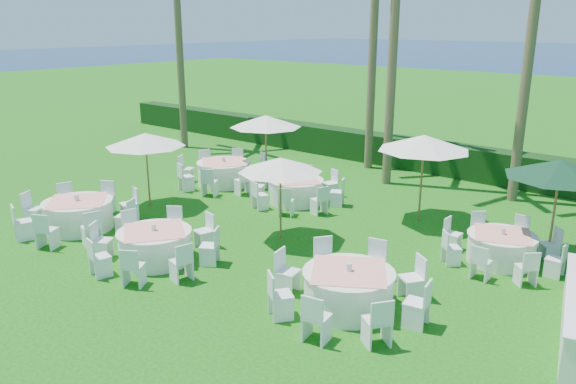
{
  "coord_description": "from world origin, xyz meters",
  "views": [
    {
      "loc": [
        10.49,
        -8.26,
        5.65
      ],
      "look_at": [
        1.32,
        2.87,
        1.3
      ],
      "focal_mm": 35.0,
      "sensor_mm": 36.0,
      "label": 1
    }
  ],
  "objects_px": {
    "banquet_table_c": "(348,288)",
    "banquet_table_d": "(224,172)",
    "umbrella_b": "(280,165)",
    "banquet_table_f": "(501,247)",
    "umbrella_green": "(560,169)",
    "umbrella_c": "(266,121)",
    "banquet_table_b": "(155,245)",
    "umbrella_a": "(145,140)",
    "banquet_table_a": "(79,214)",
    "banquet_table_e": "(296,190)",
    "umbrella_d": "(424,143)"
  },
  "relations": [
    {
      "from": "banquet_table_a",
      "to": "banquet_table_e",
      "type": "distance_m",
      "value": 6.71
    },
    {
      "from": "banquet_table_a",
      "to": "banquet_table_c",
      "type": "relative_size",
      "value": 1.0
    },
    {
      "from": "banquet_table_a",
      "to": "banquet_table_f",
      "type": "relative_size",
      "value": 1.16
    },
    {
      "from": "banquet_table_b",
      "to": "umbrella_green",
      "type": "xyz_separation_m",
      "value": [
        7.45,
        6.34,
        1.9
      ]
    },
    {
      "from": "banquet_table_c",
      "to": "banquet_table_d",
      "type": "relative_size",
      "value": 0.99
    },
    {
      "from": "umbrella_b",
      "to": "umbrella_d",
      "type": "bearing_deg",
      "value": 59.4
    },
    {
      "from": "banquet_table_f",
      "to": "umbrella_c",
      "type": "distance_m",
      "value": 9.66
    },
    {
      "from": "umbrella_a",
      "to": "umbrella_d",
      "type": "relative_size",
      "value": 0.93
    },
    {
      "from": "banquet_table_c",
      "to": "umbrella_b",
      "type": "height_order",
      "value": "umbrella_b"
    },
    {
      "from": "umbrella_c",
      "to": "umbrella_green",
      "type": "xyz_separation_m",
      "value": [
        10.15,
        -0.82,
        0.06
      ]
    },
    {
      "from": "banquet_table_e",
      "to": "umbrella_green",
      "type": "xyz_separation_m",
      "value": [
        7.73,
        0.43,
        1.91
      ]
    },
    {
      "from": "banquet_table_c",
      "to": "umbrella_d",
      "type": "relative_size",
      "value": 1.25
    },
    {
      "from": "banquet_table_e",
      "to": "umbrella_b",
      "type": "distance_m",
      "value": 3.66
    },
    {
      "from": "umbrella_a",
      "to": "umbrella_green",
      "type": "relative_size",
      "value": 0.96
    },
    {
      "from": "umbrella_b",
      "to": "umbrella_green",
      "type": "bearing_deg",
      "value": 28.09
    },
    {
      "from": "umbrella_b",
      "to": "banquet_table_c",
      "type": "bearing_deg",
      "value": -30.3
    },
    {
      "from": "banquet_table_d",
      "to": "umbrella_b",
      "type": "distance_m",
      "value": 6.01
    },
    {
      "from": "banquet_table_f",
      "to": "umbrella_green",
      "type": "bearing_deg",
      "value": 49.4
    },
    {
      "from": "banquet_table_f",
      "to": "banquet_table_d",
      "type": "bearing_deg",
      "value": 176.86
    },
    {
      "from": "banquet_table_a",
      "to": "banquet_table_c",
      "type": "distance_m",
      "value": 8.57
    },
    {
      "from": "banquet_table_c",
      "to": "umbrella_green",
      "type": "distance_m",
      "value": 6.15
    },
    {
      "from": "umbrella_a",
      "to": "umbrella_green",
      "type": "bearing_deg",
      "value": 18.6
    },
    {
      "from": "umbrella_a",
      "to": "umbrella_b",
      "type": "relative_size",
      "value": 1.09
    },
    {
      "from": "banquet_table_e",
      "to": "banquet_table_f",
      "type": "relative_size",
      "value": 1.06
    },
    {
      "from": "banquet_table_e",
      "to": "banquet_table_f",
      "type": "bearing_deg",
      "value": -4.66
    },
    {
      "from": "banquet_table_b",
      "to": "banquet_table_f",
      "type": "distance_m",
      "value": 8.5
    },
    {
      "from": "banquet_table_f",
      "to": "umbrella_b",
      "type": "distance_m",
      "value": 5.9
    },
    {
      "from": "umbrella_b",
      "to": "umbrella_c",
      "type": "xyz_separation_m",
      "value": [
        -4.11,
        4.04,
        0.19
      ]
    },
    {
      "from": "banquet_table_c",
      "to": "banquet_table_e",
      "type": "bearing_deg",
      "value": 137.17
    },
    {
      "from": "umbrella_green",
      "to": "banquet_table_a",
      "type": "bearing_deg",
      "value": -150.09
    },
    {
      "from": "banquet_table_a",
      "to": "umbrella_a",
      "type": "height_order",
      "value": "umbrella_a"
    },
    {
      "from": "umbrella_a",
      "to": "banquet_table_c",
      "type": "bearing_deg",
      "value": -10.36
    },
    {
      "from": "banquet_table_b",
      "to": "umbrella_b",
      "type": "bearing_deg",
      "value": 65.64
    },
    {
      "from": "banquet_table_c",
      "to": "banquet_table_d",
      "type": "xyz_separation_m",
      "value": [
        -8.66,
        4.89,
        0.01
      ]
    },
    {
      "from": "umbrella_b",
      "to": "umbrella_c",
      "type": "height_order",
      "value": "umbrella_c"
    },
    {
      "from": "banquet_table_b",
      "to": "banquet_table_e",
      "type": "distance_m",
      "value": 5.92
    },
    {
      "from": "banquet_table_a",
      "to": "umbrella_a",
      "type": "bearing_deg",
      "value": 93.2
    },
    {
      "from": "banquet_table_a",
      "to": "umbrella_d",
      "type": "xyz_separation_m",
      "value": [
        7.15,
        6.85,
        1.91
      ]
    },
    {
      "from": "banquet_table_f",
      "to": "umbrella_d",
      "type": "relative_size",
      "value": 1.08
    },
    {
      "from": "banquet_table_c",
      "to": "umbrella_c",
      "type": "relative_size",
      "value": 1.29
    },
    {
      "from": "banquet_table_a",
      "to": "banquet_table_f",
      "type": "bearing_deg",
      "value": 27.73
    },
    {
      "from": "banquet_table_a",
      "to": "umbrella_green",
      "type": "bearing_deg",
      "value": 29.91
    },
    {
      "from": "banquet_table_a",
      "to": "umbrella_b",
      "type": "distance_m",
      "value": 6.03
    },
    {
      "from": "umbrella_a",
      "to": "banquet_table_d",
      "type": "bearing_deg",
      "value": 89.98
    },
    {
      "from": "banquet_table_f",
      "to": "umbrella_a",
      "type": "distance_m",
      "value": 10.77
    },
    {
      "from": "banquet_table_e",
      "to": "umbrella_c",
      "type": "height_order",
      "value": "umbrella_c"
    },
    {
      "from": "banquet_table_b",
      "to": "umbrella_c",
      "type": "distance_m",
      "value": 7.87
    },
    {
      "from": "umbrella_a",
      "to": "umbrella_c",
      "type": "relative_size",
      "value": 0.95
    },
    {
      "from": "banquet_table_a",
      "to": "banquet_table_d",
      "type": "height_order",
      "value": "banquet_table_d"
    },
    {
      "from": "banquet_table_a",
      "to": "umbrella_a",
      "type": "xyz_separation_m",
      "value": [
        -0.14,
        2.57,
        1.73
      ]
    }
  ]
}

